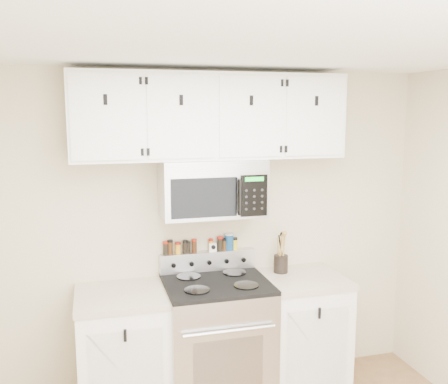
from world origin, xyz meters
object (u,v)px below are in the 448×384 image
object	(u,v)px
microwave	(212,188)
utensil_crock	(281,262)
salt_canister	(229,242)
range	(217,341)

from	to	relation	value
microwave	utensil_crock	xyz separation A→B (m)	(0.57, 0.03, -0.63)
microwave	utensil_crock	world-z (taller)	microwave
microwave	salt_canister	size ratio (longest dim) A/B	5.79
range	utensil_crock	size ratio (longest dim) A/B	3.36
microwave	utensil_crock	distance (m)	0.85
range	salt_canister	distance (m)	0.76
salt_canister	range	bearing A→B (deg)	-121.79
range	utensil_crock	xyz separation A→B (m)	(0.57, 0.16, 0.52)
salt_canister	microwave	bearing A→B (deg)	-138.28
utensil_crock	salt_canister	bearing A→B (deg)	162.37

